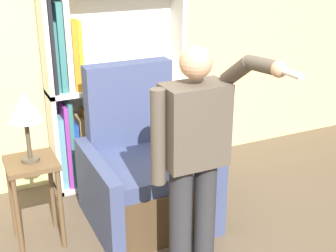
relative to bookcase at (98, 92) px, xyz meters
name	(u,v)px	position (x,y,z in m)	size (l,w,h in m)	color
wall_back	(81,30)	(-0.08, 0.16, 0.52)	(8.00, 0.06, 2.80)	#DBCC84
bookcase	(98,92)	(0.00, 0.00, 0.00)	(1.25, 0.28, 1.83)	silver
armchair	(144,175)	(0.12, -0.74, -0.50)	(0.91, 0.91, 1.23)	#4C3823
person_standing	(195,154)	(0.15, -1.53, 0.01)	(0.55, 0.78, 1.57)	#2D2D33
side_table	(33,181)	(-0.74, -0.74, -0.36)	(0.36, 0.36, 0.68)	brown
table_lamp	(25,109)	(-0.74, -0.74, 0.19)	(0.23, 0.23, 0.51)	#4C4233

